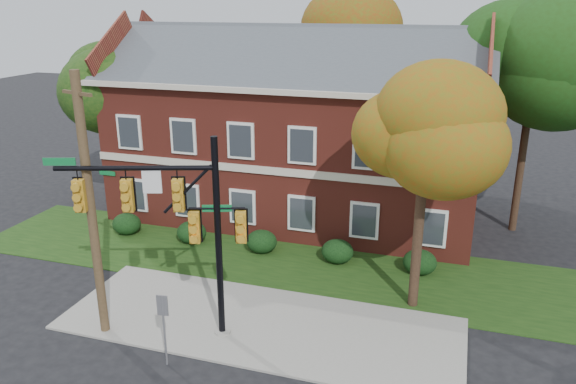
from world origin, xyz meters
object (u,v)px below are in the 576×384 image
(tree_left_rear, at_px, (115,83))
(hedge_left, at_px, (192,232))
(tree_far_rear, at_px, (354,35))
(tree_near_right, at_px, (433,132))
(traffic_signal, at_px, (178,218))
(hedge_right, at_px, (337,251))
(apartment_building, at_px, (296,122))
(hedge_far_right, at_px, (420,262))
(hedge_far_left, at_px, (127,224))
(hedge_center, at_px, (262,242))
(utility_pole, at_px, (91,209))
(sign_post, at_px, (163,318))
(tree_right_rear, at_px, (543,64))

(tree_left_rear, bearing_deg, hedge_left, -33.59)
(tree_left_rear, xyz_separation_m, tree_far_rear, (11.07, 8.96, 2.16))
(tree_near_right, bearing_deg, traffic_signal, -150.39)
(hedge_right, xyz_separation_m, tree_far_rear, (-2.16, 13.09, 8.32))
(tree_near_right, height_order, tree_far_rear, tree_far_rear)
(apartment_building, bearing_deg, hedge_far_right, -36.89)
(hedge_left, bearing_deg, hedge_right, 0.00)
(hedge_far_left, xyz_separation_m, hedge_left, (3.50, 0.00, 0.00))
(hedge_center, distance_m, tree_near_right, 9.90)
(apartment_building, xyz_separation_m, tree_near_right, (7.22, -8.09, 1.68))
(hedge_left, xyz_separation_m, hedge_right, (7.00, 0.00, 0.00))
(tree_left_rear, bearing_deg, tree_near_right, -22.36)
(apartment_building, bearing_deg, hedge_far_left, -143.11)
(hedge_far_right, distance_m, utility_pole, 13.17)
(hedge_right, relative_size, sign_post, 0.58)
(sign_post, bearing_deg, tree_right_rear, 46.39)
(hedge_far_right, height_order, tree_left_rear, tree_left_rear)
(apartment_building, bearing_deg, tree_right_rear, 4.33)
(tree_right_rear, bearing_deg, traffic_signal, -131.15)
(hedge_far_left, height_order, hedge_right, same)
(hedge_right, distance_m, sign_post, 9.44)
(apartment_building, relative_size, hedge_left, 13.43)
(traffic_signal, relative_size, utility_pole, 0.78)
(hedge_right, xyz_separation_m, utility_pole, (-6.42, -7.70, 3.99))
(hedge_left, bearing_deg, tree_left_rear, 146.41)
(hedge_far_left, distance_m, tree_near_right, 15.75)
(tree_far_rear, xyz_separation_m, sign_post, (-1.32, -21.79, -7.19))
(apartment_building, xyz_separation_m, traffic_signal, (-0.18, -12.30, -0.69))
(tree_right_rear, relative_size, tree_far_rear, 0.92)
(sign_post, bearing_deg, traffic_signal, 90.59)
(tree_left_rear, relative_size, sign_post, 3.66)
(hedge_far_right, relative_size, tree_far_rear, 0.12)
(hedge_far_left, bearing_deg, tree_left_rear, 123.42)
(hedge_center, relative_size, utility_pole, 0.16)
(apartment_building, distance_m, sign_post, 14.35)
(hedge_far_left, distance_m, tree_far_rear, 17.61)
(tree_near_right, bearing_deg, utility_pole, -154.37)
(apartment_building, relative_size, hedge_far_right, 13.43)
(utility_pole, xyz_separation_m, sign_post, (2.94, -1.00, -2.86))
(hedge_far_left, height_order, hedge_far_right, same)
(hedge_center, height_order, tree_near_right, tree_near_right)
(hedge_right, bearing_deg, hedge_center, 180.00)
(hedge_left, distance_m, hedge_right, 7.00)
(tree_right_rear, height_order, utility_pole, tree_right_rear)
(tree_right_rear, height_order, tree_far_rear, tree_far_rear)
(hedge_right, xyz_separation_m, hedge_far_right, (3.50, 0.00, 0.00))
(hedge_left, distance_m, tree_far_rear, 16.25)
(hedge_right, height_order, hedge_far_right, same)
(tree_far_rear, relative_size, traffic_signal, 1.66)
(tree_near_right, xyz_separation_m, utility_pole, (-10.14, -4.87, -2.16))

